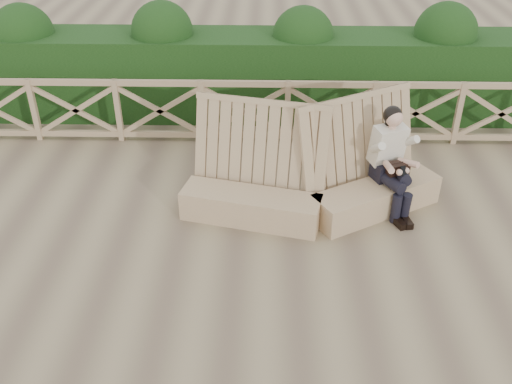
{
  "coord_description": "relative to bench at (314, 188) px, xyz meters",
  "views": [
    {
      "loc": [
        0.38,
        -5.34,
        4.5
      ],
      "look_at": [
        0.26,
        0.4,
        0.9
      ],
      "focal_mm": 40.0,
      "sensor_mm": 36.0,
      "label": 1
    }
  ],
  "objects": [
    {
      "name": "bench",
      "position": [
        0.0,
        0.0,
        0.0
      ],
      "size": [
        3.65,
        1.62,
        1.55
      ],
      "rotation": [
        0.0,
        0.0,
        0.2
      ],
      "color": "#9E805A",
      "rests_on": "ground"
    },
    {
      "name": "woman",
      "position": [
        1.06,
        0.19,
        0.38
      ],
      "size": [
        0.62,
        1.0,
        1.48
      ],
      "rotation": [
        0.0,
        0.0,
        0.4
      ],
      "color": "black",
      "rests_on": "ground"
    },
    {
      "name": "hedge",
      "position": [
        -1.03,
        3.37,
        0.36
      ],
      "size": [
        12.0,
        1.2,
        1.5
      ],
      "primitive_type": "cube",
      "color": "black",
      "rests_on": "ground"
    },
    {
      "name": "guardrail",
      "position": [
        -1.03,
        2.17,
        0.17
      ],
      "size": [
        10.1,
        0.09,
        1.1
      ],
      "color": "#8A6D50",
      "rests_on": "ground"
    },
    {
      "name": "ground",
      "position": [
        -1.03,
        -1.33,
        -0.39
      ],
      "size": [
        60.0,
        60.0,
        0.0
      ],
      "primitive_type": "plane",
      "color": "brown",
      "rests_on": "ground"
    }
  ]
}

